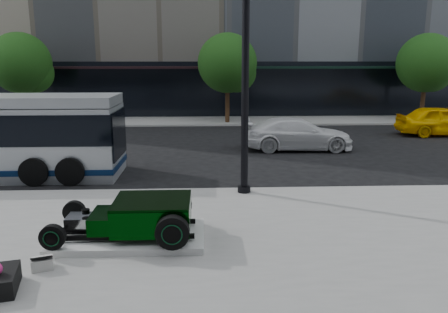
{
  "coord_description": "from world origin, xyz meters",
  "views": [
    {
      "loc": [
        -0.46,
        -15.46,
        4.17
      ],
      "look_at": [
        0.12,
        -2.2,
        1.2
      ],
      "focal_mm": 35.0,
      "sensor_mm": 36.0,
      "label": 1
    }
  ],
  "objects_px": {
    "yellow_taxi": "(442,121)",
    "hot_rod": "(143,216)",
    "lamppost": "(245,81)",
    "white_sedan": "(297,134)"
  },
  "relations": [
    {
      "from": "white_sedan",
      "to": "yellow_taxi",
      "type": "relative_size",
      "value": 1.05
    },
    {
      "from": "hot_rod",
      "to": "lamppost",
      "type": "bearing_deg",
      "value": 53.71
    },
    {
      "from": "hot_rod",
      "to": "lamppost",
      "type": "relative_size",
      "value": 0.44
    },
    {
      "from": "yellow_taxi",
      "to": "white_sedan",
      "type": "bearing_deg",
      "value": 114.97
    },
    {
      "from": "lamppost",
      "to": "white_sedan",
      "type": "distance_m",
      "value": 8.15
    },
    {
      "from": "white_sedan",
      "to": "lamppost",
      "type": "bearing_deg",
      "value": 156.83
    },
    {
      "from": "hot_rod",
      "to": "lamppost",
      "type": "xyz_separation_m",
      "value": [
        2.62,
        3.57,
        2.83
      ]
    },
    {
      "from": "yellow_taxi",
      "to": "hot_rod",
      "type": "bearing_deg",
      "value": 137.35
    },
    {
      "from": "lamppost",
      "to": "yellow_taxi",
      "type": "height_order",
      "value": "lamppost"
    },
    {
      "from": "lamppost",
      "to": "yellow_taxi",
      "type": "xyz_separation_m",
      "value": [
        11.97,
        10.48,
        -2.71
      ]
    }
  ]
}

